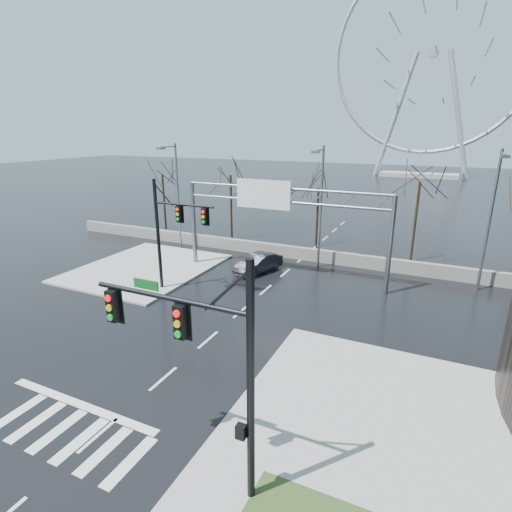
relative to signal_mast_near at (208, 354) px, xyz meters
The scene contains 16 objects.
ground 8.15m from the signal_mast_near, 141.85° to the left, with size 260.00×260.00×0.00m, color black.
sidewalk_right_ext 9.12m from the signal_mast_near, 51.18° to the left, with size 12.00×10.00×0.15m, color gray.
sidewalk_far 23.25m from the signal_mast_near, 135.18° to the left, with size 10.00×12.00×0.15m, color gray.
barrier_wall 24.96m from the signal_mast_near, 102.07° to the left, with size 52.00×0.50×1.10m, color slate.
signal_mast_near is the anchor object (origin of this frame).
signal_mast_far 17.03m from the signal_mast_near, 130.26° to the left, with size 4.72×0.41×8.00m.
sign_gantry 19.79m from the signal_mast_near, 106.19° to the left, with size 16.36×0.40×7.60m.
streetlight_left 28.07m from the signal_mast_near, 127.67° to the left, with size 0.50×2.55×10.00m.
streetlight_mid 22.44m from the signal_mast_near, 98.05° to the left, with size 0.50×2.55×10.00m.
streetlight_right 23.92m from the signal_mast_near, 68.25° to the left, with size 0.50×2.55×10.00m.
tree_far_left 36.36m from the signal_mast_near, 129.53° to the left, with size 3.50×3.50×7.00m.
tree_left 30.98m from the signal_mast_near, 117.18° to the left, with size 3.75×3.75×7.50m.
tree_center 29.00m from the signal_mast_near, 100.21° to the left, with size 3.25×3.25×6.50m.
tree_right 27.84m from the signal_mast_near, 82.02° to the left, with size 3.90×3.90×7.80m.
ferris_wheel 101.29m from the signal_mast_near, 90.08° to the left, with size 45.00×6.00×50.91m.
car 21.06m from the signal_mast_near, 110.52° to the left, with size 1.58×4.52×1.49m, color black.
Camera 1 is at (10.75, -12.77, 11.16)m, focal length 28.00 mm.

